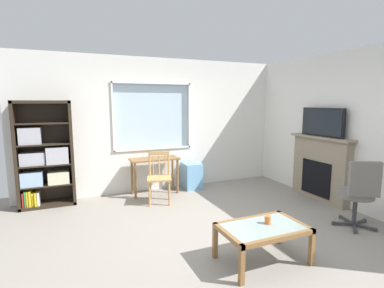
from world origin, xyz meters
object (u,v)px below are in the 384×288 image
wooden_chair (159,177)px  office_chair (359,191)px  sippy_cup (268,220)px  fireplace (320,168)px  bookshelf (44,159)px  tv (322,122)px  desk_under_window (155,165)px  coffee_table (263,231)px  plastic_drawer_unit (192,176)px

wooden_chair → office_chair: office_chair is taller
wooden_chair → sippy_cup: bearing=-75.9°
wooden_chair → fireplace: fireplace is taller
office_chair → bookshelf: bearing=145.8°
tv → desk_under_window: bearing=150.4°
desk_under_window → sippy_cup: bearing=-79.7°
fireplace → coffee_table: (-2.27, -1.35, -0.23)m
wooden_chair → bookshelf: bearing=161.4°
office_chair → sippy_cup: size_ratio=11.11×
coffee_table → sippy_cup: sippy_cup is taller
bookshelf → fireplace: size_ratio=1.42×
desk_under_window → tv: (2.67, -1.52, 0.85)m
desk_under_window → office_chair: size_ratio=0.94×
desk_under_window → sippy_cup: 2.88m
plastic_drawer_unit → fireplace: fireplace is taller
bookshelf → wooden_chair: 1.99m
fireplace → office_chair: bearing=-113.2°
coffee_table → plastic_drawer_unit: bearing=82.6°
bookshelf → desk_under_window: bookshelf is taller
plastic_drawer_unit → sippy_cup: (-0.29, -2.88, 0.20)m
fireplace → tv: bearing=180.0°
plastic_drawer_unit → office_chair: bearing=-63.0°
coffee_table → sippy_cup: 0.14m
bookshelf → tv: (4.60, -1.63, 0.60)m
wooden_chair → tv: 3.07m
fireplace → tv: 0.84m
office_chair → sippy_cup: bearing=-174.9°
bookshelf → plastic_drawer_unit: 2.78m
bookshelf → office_chair: (4.12, -2.79, -0.27)m
plastic_drawer_unit → tv: tv is taller
desk_under_window → fireplace: 3.09m
bookshelf → office_chair: bookshelf is taller
bookshelf → coffee_table: 3.82m
plastic_drawer_unit → office_chair: 3.08m
plastic_drawer_unit → coffee_table: 2.94m
bookshelf → plastic_drawer_unit: (2.72, -0.06, -0.56)m
desk_under_window → sippy_cup: size_ratio=10.40×
bookshelf → sippy_cup: bookshelf is taller
tv → office_chair: size_ratio=0.91×
plastic_drawer_unit → tv: 2.71m
tv → coffee_table: (-2.25, -1.35, -1.07)m
desk_under_window → sippy_cup: (0.52, -2.83, -0.11)m
desk_under_window → fireplace: size_ratio=0.73×
wooden_chair → fireplace: (2.76, -1.00, 0.13)m
desk_under_window → plastic_drawer_unit: bearing=3.6°
coffee_table → desk_under_window: bearing=98.4°
sippy_cup → desk_under_window: bearing=100.3°
bookshelf → tv: bookshelf is taller
plastic_drawer_unit → coffee_table: (-0.38, -2.92, 0.09)m
desk_under_window → plastic_drawer_unit: (0.80, 0.05, -0.31)m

